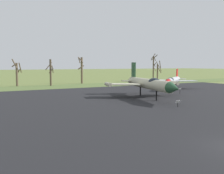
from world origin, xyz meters
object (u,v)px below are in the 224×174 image
(info_placard_front_left, at_px, (178,103))
(info_placard_front_right, at_px, (180,90))
(jet_fighter_front_left, at_px, (149,84))
(jet_fighter_front_right, at_px, (173,80))

(info_placard_front_left, bearing_deg, info_placard_front_right, 45.13)
(info_placard_front_left, bearing_deg, jet_fighter_front_left, 77.57)
(jet_fighter_front_right, bearing_deg, jet_fighter_front_left, -144.79)
(jet_fighter_front_left, xyz_separation_m, jet_fighter_front_right, (14.34, 10.12, -0.43))
(jet_fighter_front_left, height_order, info_placard_front_right, jet_fighter_front_left)
(info_placard_front_left, height_order, jet_fighter_front_right, jet_fighter_front_right)
(jet_fighter_front_left, xyz_separation_m, info_placard_front_right, (9.25, 2.63, -1.71))
(jet_fighter_front_right, xyz_separation_m, info_placard_front_right, (-5.09, -7.49, -1.28))
(info_placard_front_left, distance_m, info_placard_front_right, 15.79)
(info_placard_front_right, bearing_deg, jet_fighter_front_right, 55.81)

